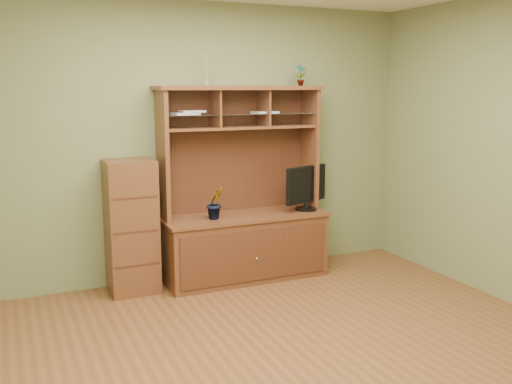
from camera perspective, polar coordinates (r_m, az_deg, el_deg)
room at (r=3.83m, az=3.71°, el=2.38°), size 4.54×4.04×2.74m
media_hutch at (r=5.68m, az=-1.25°, el=-3.47°), size 1.66×0.61×1.90m
monitor at (r=5.81m, az=5.06°, el=0.51°), size 0.55×0.25×0.45m
orchid_plant at (r=5.42m, az=-4.09°, el=-1.08°), size 0.20×0.18×0.31m
top_plant at (r=5.87m, az=4.47°, el=11.60°), size 0.12×0.09×0.22m
reed_diffuser at (r=5.46m, az=-4.99°, el=11.84°), size 0.06×0.06×0.32m
magazines at (r=5.49m, az=-4.21°, el=7.94°), size 1.08×0.22×0.04m
side_cabinet at (r=5.39m, az=-12.35°, el=-3.41°), size 0.44×0.40×1.24m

